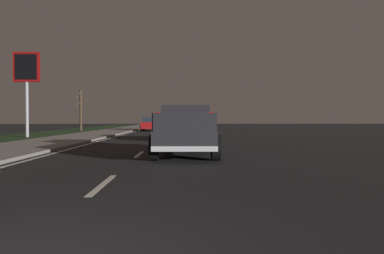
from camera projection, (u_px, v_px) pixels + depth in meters
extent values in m
plane|color=black|center=(162.00, 135.00, 29.94)|extent=(144.00, 144.00, 0.00)
cube|color=gray|center=(92.00, 135.00, 29.78)|extent=(108.00, 4.00, 0.12)
cube|color=#1E3819|center=(31.00, 135.00, 29.64)|extent=(108.00, 6.00, 0.01)
cube|color=silver|center=(103.00, 184.00, 7.46)|extent=(2.40, 0.14, 0.01)
cube|color=silver|center=(139.00, 154.00, 13.81)|extent=(2.40, 0.14, 0.01)
cube|color=silver|center=(152.00, 144.00, 19.53)|extent=(2.40, 0.14, 0.01)
cube|color=silver|center=(159.00, 138.00, 26.28)|extent=(2.40, 0.14, 0.01)
cube|color=silver|center=(164.00, 134.00, 32.65)|extent=(2.40, 0.14, 0.01)
cube|color=silver|center=(167.00, 132.00, 38.43)|extent=(2.40, 0.14, 0.01)
cube|color=silver|center=(168.00, 130.00, 43.72)|extent=(2.40, 0.14, 0.01)
cube|color=silver|center=(170.00, 129.00, 49.75)|extent=(2.40, 0.14, 0.01)
cube|color=silver|center=(171.00, 128.00, 55.62)|extent=(2.40, 0.14, 0.01)
cube|color=silver|center=(172.00, 127.00, 61.13)|extent=(2.40, 0.14, 0.01)
cube|color=silver|center=(173.00, 126.00, 66.52)|extent=(2.40, 0.14, 0.01)
cube|color=silver|center=(174.00, 126.00, 73.49)|extent=(2.40, 0.14, 0.01)
cube|color=silver|center=(174.00, 125.00, 78.57)|extent=(2.40, 0.14, 0.01)
cube|color=silver|center=(121.00, 135.00, 29.84)|extent=(108.00, 0.14, 0.01)
cube|color=#232328|center=(185.00, 137.00, 13.54)|extent=(5.44, 2.10, 0.60)
cube|color=#232328|center=(186.00, 117.00, 14.72)|extent=(2.19, 1.88, 0.90)
cube|color=#1E2833|center=(185.00, 116.00, 13.66)|extent=(0.07, 1.44, 0.50)
cube|color=#232328|center=(158.00, 122.00, 12.44)|extent=(3.02, 0.14, 0.56)
cube|color=#232328|center=(212.00, 122.00, 12.46)|extent=(3.02, 0.14, 0.56)
cube|color=#232328|center=(184.00, 122.00, 10.87)|extent=(0.12, 1.88, 0.56)
cube|color=silver|center=(185.00, 149.00, 10.89)|extent=(0.16, 2.00, 0.16)
cube|color=red|center=(158.00, 115.00, 10.87)|extent=(0.06, 0.14, 0.20)
cube|color=red|center=(211.00, 115.00, 10.89)|extent=(0.06, 0.14, 0.20)
cylinder|color=black|center=(162.00, 141.00, 15.32)|extent=(0.84, 0.28, 0.84)
cylinder|color=black|center=(209.00, 141.00, 15.34)|extent=(0.84, 0.28, 0.84)
cylinder|color=black|center=(154.00, 148.00, 11.76)|extent=(0.84, 0.28, 0.84)
cylinder|color=black|center=(216.00, 148.00, 11.78)|extent=(0.84, 0.28, 0.84)
cube|color=maroon|center=(151.00, 125.00, 40.74)|extent=(4.43, 1.87, 0.70)
cube|color=#1E2833|center=(150.00, 120.00, 40.48)|extent=(2.49, 1.62, 0.56)
cylinder|color=black|center=(144.00, 128.00, 42.20)|extent=(0.68, 0.22, 0.68)
cylinder|color=black|center=(159.00, 128.00, 42.28)|extent=(0.68, 0.22, 0.68)
cylinder|color=black|center=(141.00, 128.00, 39.21)|extent=(0.68, 0.22, 0.68)
cylinder|color=black|center=(158.00, 128.00, 39.29)|extent=(0.68, 0.22, 0.68)
cube|color=red|center=(149.00, 125.00, 38.59)|extent=(0.10, 1.51, 0.10)
cube|color=black|center=(187.00, 130.00, 22.95)|extent=(4.40, 1.80, 0.70)
cube|color=#1E2833|center=(187.00, 120.00, 22.69)|extent=(2.46, 1.58, 0.56)
cylinder|color=black|center=(173.00, 134.00, 24.43)|extent=(0.68, 0.22, 0.68)
cylinder|color=black|center=(200.00, 134.00, 24.48)|extent=(0.68, 0.22, 0.68)
cylinder|color=black|center=(172.00, 136.00, 21.44)|extent=(0.68, 0.22, 0.68)
cylinder|color=black|center=(202.00, 136.00, 21.49)|extent=(0.68, 0.22, 0.68)
cube|color=red|center=(187.00, 131.00, 20.80)|extent=(0.08, 1.51, 0.10)
cylinder|color=#99999E|center=(27.00, 95.00, 26.88)|extent=(0.24, 0.24, 6.28)
cube|color=maroon|center=(27.00, 67.00, 26.84)|extent=(0.24, 1.90, 2.20)
cube|color=black|center=(26.00, 67.00, 26.71)|extent=(0.04, 1.60, 1.87)
cylinder|color=#423323|center=(81.00, 111.00, 41.40)|extent=(0.28, 0.28, 4.61)
cylinder|color=#423323|center=(78.00, 104.00, 41.07)|extent=(0.68, 0.58, 0.88)
cylinder|color=#423323|center=(78.00, 95.00, 40.85)|extent=(1.07, 0.43, 1.11)
cylinder|color=#423323|center=(86.00, 100.00, 41.42)|extent=(0.16, 1.17, 1.39)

